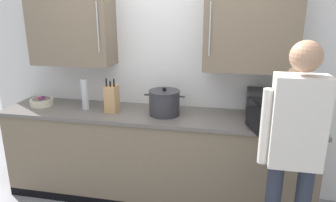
% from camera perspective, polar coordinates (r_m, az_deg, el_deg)
% --- Properties ---
extents(back_wall_tiled, '(3.92, 0.44, 2.71)m').
position_cam_1_polar(back_wall_tiled, '(3.22, -1.42, 8.36)').
color(back_wall_tiled, white).
rests_on(back_wall_tiled, ground_plane).
extents(counter_unit, '(3.07, 0.61, 0.93)m').
position_cam_1_polar(counter_unit, '(3.26, -2.45, -10.04)').
color(counter_unit, '#756651').
rests_on(counter_unit, ground_plane).
extents(microwave_oven, '(0.56, 0.73, 0.26)m').
position_cam_1_polar(microwave_oven, '(3.01, 18.80, -0.99)').
color(microwave_oven, black).
rests_on(microwave_oven, counter_unit).
extents(stock_pot, '(0.39, 0.30, 0.27)m').
position_cam_1_polar(stock_pot, '(3.01, -0.67, -0.29)').
color(stock_pot, '#2D2D33').
rests_on(stock_pot, counter_unit).
extents(thermos_flask, '(0.08, 0.08, 0.31)m').
position_cam_1_polar(thermos_flask, '(3.28, -14.83, 1.21)').
color(thermos_flask, '#B7BABF').
rests_on(thermos_flask, counter_unit).
extents(knife_block, '(0.11, 0.15, 0.34)m').
position_cam_1_polar(knife_block, '(3.14, -10.15, 0.43)').
color(knife_block, tan).
rests_on(knife_block, counter_unit).
extents(fruit_bowl, '(0.24, 0.24, 0.10)m').
position_cam_1_polar(fruit_bowl, '(3.57, -21.93, -0.08)').
color(fruit_bowl, beige).
rests_on(fruit_bowl, counter_unit).
extents(person_figure, '(0.44, 0.60, 1.75)m').
position_cam_1_polar(person_figure, '(2.29, 21.88, -7.42)').
color(person_figure, '#282D3D').
rests_on(person_figure, ground_plane).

